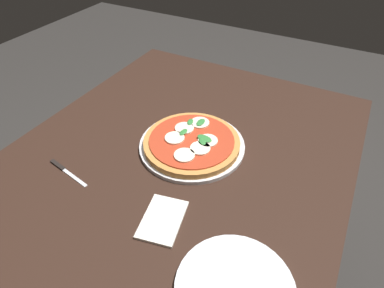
{
  "coord_description": "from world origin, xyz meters",
  "views": [
    {
      "loc": [
        -0.59,
        -0.36,
        1.4
      ],
      "look_at": [
        0.05,
        -0.02,
        0.79
      ],
      "focal_mm": 30.12,
      "sensor_mm": 36.0,
      "label": 1
    }
  ],
  "objects_px": {
    "dining_table": "(179,183)",
    "napkin": "(163,219)",
    "pizza": "(192,142)",
    "knife": "(64,169)",
    "serving_tray": "(192,145)"
  },
  "relations": [
    {
      "from": "serving_tray",
      "to": "knife",
      "type": "xyz_separation_m",
      "value": [
        -0.25,
        0.26,
        -0.0
      ]
    },
    {
      "from": "pizza",
      "to": "napkin",
      "type": "height_order",
      "value": "pizza"
    },
    {
      "from": "pizza",
      "to": "knife",
      "type": "distance_m",
      "value": 0.36
    },
    {
      "from": "dining_table",
      "to": "napkin",
      "type": "xyz_separation_m",
      "value": [
        -0.22,
        -0.08,
        0.12
      ]
    },
    {
      "from": "serving_tray",
      "to": "dining_table",
      "type": "bearing_deg",
      "value": 160.04
    },
    {
      "from": "serving_tray",
      "to": "napkin",
      "type": "bearing_deg",
      "value": -166.38
    },
    {
      "from": "serving_tray",
      "to": "knife",
      "type": "relative_size",
      "value": 2.03
    },
    {
      "from": "dining_table",
      "to": "pizza",
      "type": "xyz_separation_m",
      "value": [
        0.05,
        -0.02,
        0.14
      ]
    },
    {
      "from": "pizza",
      "to": "knife",
      "type": "relative_size",
      "value": 1.84
    },
    {
      "from": "dining_table",
      "to": "napkin",
      "type": "distance_m",
      "value": 0.26
    },
    {
      "from": "pizza",
      "to": "knife",
      "type": "bearing_deg",
      "value": 132.88
    },
    {
      "from": "dining_table",
      "to": "knife",
      "type": "height_order",
      "value": "knife"
    },
    {
      "from": "dining_table",
      "to": "knife",
      "type": "bearing_deg",
      "value": 129.47
    },
    {
      "from": "dining_table",
      "to": "knife",
      "type": "distance_m",
      "value": 0.34
    },
    {
      "from": "serving_tray",
      "to": "napkin",
      "type": "relative_size",
      "value": 2.4
    }
  ]
}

